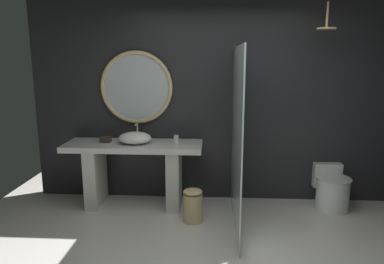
{
  "coord_description": "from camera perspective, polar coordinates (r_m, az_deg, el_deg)",
  "views": [
    {
      "loc": [
        -0.03,
        -2.8,
        1.88
      ],
      "look_at": [
        -0.24,
        0.85,
        1.12
      ],
      "focal_mm": 33.61,
      "sensor_mm": 36.0,
      "label": 1
    }
  ],
  "objects": [
    {
      "name": "vessel_sink",
      "position": [
        4.52,
        -9.03,
        -0.93
      ],
      "size": [
        0.41,
        0.33,
        0.24
      ],
      "color": "white",
      "rests_on": "vanity_counter"
    },
    {
      "name": "waste_bin",
      "position": [
        4.25,
        0.12,
        -11.52
      ],
      "size": [
        0.22,
        0.22,
        0.4
      ],
      "color": "#D6B77F",
      "rests_on": "ground_plane"
    },
    {
      "name": "rain_shower_head",
      "position": [
        4.55,
        20.56,
        15.41
      ],
      "size": [
        0.22,
        0.22,
        0.31
      ],
      "color": "#D6B77F"
    },
    {
      "name": "vanity_counter",
      "position": [
        4.65,
        -9.14,
        -5.32
      ],
      "size": [
        1.72,
        0.58,
        0.82
      ],
      "color": "silver",
      "rests_on": "ground_plane"
    },
    {
      "name": "round_wall_mirror",
      "position": [
        4.73,
        -8.81,
        6.98
      ],
      "size": [
        0.94,
        0.05,
        0.94
      ],
      "color": "#D6B77F"
    },
    {
      "name": "toilet",
      "position": [
        4.94,
        21.2,
        -8.34
      ],
      "size": [
        0.42,
        0.62,
        0.53
      ],
      "color": "white",
      "rests_on": "ground_plane"
    },
    {
      "name": "tissue_box",
      "position": [
        4.69,
        -13.52,
        -1.17
      ],
      "size": [
        0.13,
        0.11,
        0.07
      ],
      "primitive_type": "cube",
      "color": "#3D3323",
      "rests_on": "vanity_counter"
    },
    {
      "name": "back_wall_panel",
      "position": [
        4.74,
        3.63,
        4.69
      ],
      "size": [
        4.8,
        0.1,
        2.6
      ],
      "primitive_type": "cube",
      "color": "#232326",
      "rests_on": "ground_plane"
    },
    {
      "name": "tumbler_cup",
      "position": [
        4.49,
        -2.52,
        -1.18
      ],
      "size": [
        0.06,
        0.06,
        0.11
      ],
      "primitive_type": "cylinder",
      "color": "silver",
      "rests_on": "vanity_counter"
    },
    {
      "name": "shower_glass_panel",
      "position": [
        4.0,
        7.09,
        -1.04
      ],
      "size": [
        0.02,
        1.52,
        2.0
      ],
      "primitive_type": "cube",
      "color": "silver",
      "rests_on": "ground_plane"
    }
  ]
}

